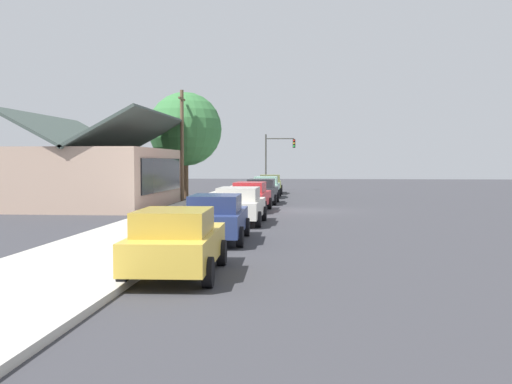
{
  "coord_description": "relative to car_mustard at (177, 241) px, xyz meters",
  "views": [
    {
      "loc": [
        -32.7,
        -0.28,
        2.68
      ],
      "look_at": [
        -1.36,
        2.45,
        1.08
      ],
      "focal_mm": 41.95,
      "sensor_mm": 36.0,
      "label": 1
    }
  ],
  "objects": [
    {
      "name": "shade_tree",
      "position": [
        29.26,
        5.86,
        4.21
      ],
      "size": [
        5.35,
        5.35,
        7.72
      ],
      "color": "brown",
      "rests_on": "ground"
    },
    {
      "name": "car_seafoam",
      "position": [
        30.66,
        0.03,
        0.0
      ],
      "size": [
        4.44,
        2.11,
        1.59
      ],
      "rotation": [
        0.0,
        0.0,
        0.01
      ],
      "color": "#9ED1BC",
      "rests_on": "ground"
    },
    {
      "name": "traffic_light_main",
      "position": [
        41.39,
        -0.24,
        2.68
      ],
      "size": [
        0.37,
        2.79,
        5.2
      ],
      "color": "#383833",
      "rests_on": "ground"
    },
    {
      "name": "storefront_building",
      "position": [
        20.94,
        9.21,
        1.06
      ],
      "size": [
        11.9,
        7.68,
        5.54
      ],
      "color": "tan",
      "rests_on": "ground"
    },
    {
      "name": "car_cherry",
      "position": [
        18.3,
        0.01,
        0.0
      ],
      "size": [
        4.65,
        2.07,
        1.59
      ],
      "rotation": [
        0.0,
        0.0,
        -0.03
      ],
      "color": "red",
      "rests_on": "ground"
    },
    {
      "name": "utility_pole_wooden",
      "position": [
        26.16,
        5.42,
        3.11
      ],
      "size": [
        1.8,
        0.24,
        7.5
      ],
      "color": "brown",
      "rests_on": "ground"
    },
    {
      "name": "sidewalk_curb",
      "position": [
        19.01,
        2.82,
        -0.73
      ],
      "size": [
        60.0,
        4.2,
        0.16
      ],
      "primitive_type": "cube",
      "color": "beige",
      "rests_on": "ground"
    },
    {
      "name": "ground_plane",
      "position": [
        19.01,
        -2.78,
        -0.81
      ],
      "size": [
        120.0,
        120.0,
        0.0
      ],
      "primitive_type": "plane",
      "color": "#38383D"
    },
    {
      "name": "car_ivory",
      "position": [
        11.75,
        -0.14,
        0.0
      ],
      "size": [
        4.51,
        2.1,
        1.59
      ],
      "rotation": [
        0.0,
        0.0,
        -0.01
      ],
      "color": "silver",
      "rests_on": "ground"
    },
    {
      "name": "fire_hydrant_red",
      "position": [
        18.57,
        1.42,
        -0.32
      ],
      "size": [
        0.22,
        0.22,
        0.71
      ],
      "color": "red",
      "rests_on": "sidewalk_curb"
    },
    {
      "name": "car_mustard",
      "position": [
        0.0,
        0.0,
        0.0
      ],
      "size": [
        4.48,
        2.15,
        1.59
      ],
      "rotation": [
        0.0,
        0.0,
        0.04
      ],
      "color": "gold",
      "rests_on": "ground"
    },
    {
      "name": "car_charcoal",
      "position": [
        24.21,
        -0.13,
        0.0
      ],
      "size": [
        4.51,
        2.06,
        1.59
      ],
      "rotation": [
        0.0,
        0.0,
        -0.01
      ],
      "color": "#2D3035",
      "rests_on": "ground"
    },
    {
      "name": "car_olive",
      "position": [
        36.44,
        0.1,
        0.0
      ],
      "size": [
        4.9,
        2.21,
        1.59
      ],
      "rotation": [
        0.0,
        0.0,
        0.04
      ],
      "color": "olive",
      "rests_on": "ground"
    },
    {
      "name": "car_navy",
      "position": [
        6.03,
        -0.02,
        0.0
      ],
      "size": [
        4.61,
        2.1,
        1.59
      ],
      "rotation": [
        0.0,
        0.0,
        0.03
      ],
      "color": "navy",
      "rests_on": "ground"
    }
  ]
}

